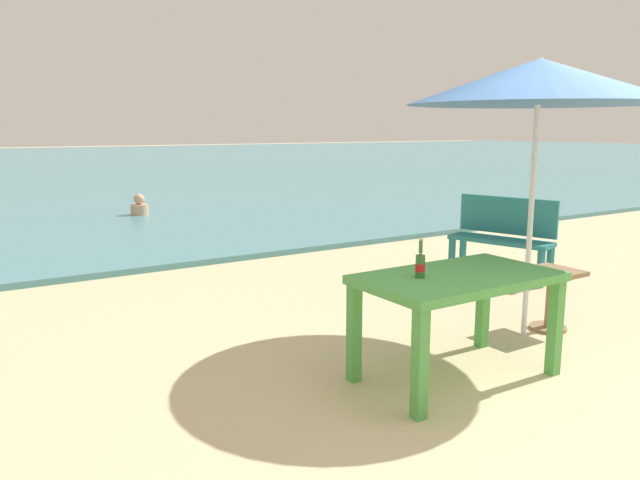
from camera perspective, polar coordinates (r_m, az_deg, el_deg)
ground_plane at (r=4.75m, az=24.47°, el=-12.31°), size 120.00×120.00×0.00m
sea_water at (r=32.57m, az=-26.10°, el=6.34°), size 120.00×50.00×0.08m
picnic_table_green at (r=4.38m, az=12.68°, el=-4.49°), size 1.40×0.80×0.76m
beer_bottle_amber at (r=4.18m, az=9.31°, el=-2.22°), size 0.07×0.07×0.26m
patio_umbrella at (r=5.32m, az=19.72°, el=13.69°), size 2.10×2.10×2.30m
side_table_wood at (r=5.74m, az=20.65°, el=-4.43°), size 0.44×0.44×0.54m
bench_teal_center at (r=7.56m, az=16.68°, el=0.71°), size 0.69×1.25×0.95m
swimmer_person at (r=12.50m, az=-16.45°, el=3.00°), size 0.34×0.34×0.41m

